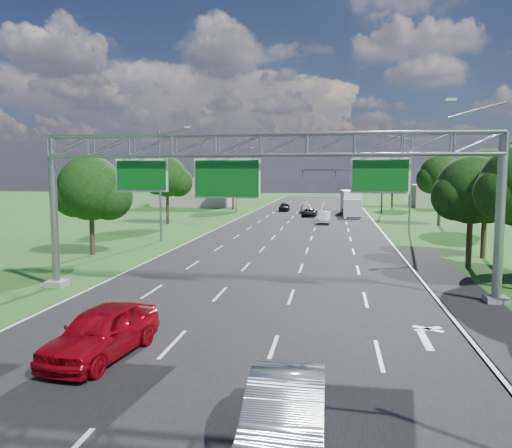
% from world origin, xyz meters
% --- Properties ---
extents(ground, '(220.00, 220.00, 0.00)m').
position_xyz_m(ground, '(0.00, 30.00, 0.00)').
color(ground, '#245319').
rests_on(ground, ground).
extents(road, '(18.00, 180.00, 0.02)m').
position_xyz_m(road, '(0.00, 30.00, 0.00)').
color(road, black).
rests_on(road, ground).
extents(road_flare, '(3.00, 30.00, 0.02)m').
position_xyz_m(road_flare, '(10.20, 14.00, 0.00)').
color(road_flare, black).
rests_on(road_flare, ground).
extents(sign_gantry, '(23.50, 1.00, 9.56)m').
position_xyz_m(sign_gantry, '(0.33, 12.00, 6.89)').
color(sign_gantry, gray).
rests_on(sign_gantry, ground).
extents(traffic_signal, '(12.21, 0.24, 7.00)m').
position_xyz_m(traffic_signal, '(7.48, 65.00, 5.17)').
color(traffic_signal, black).
rests_on(traffic_signal, ground).
extents(streetlight_l_near, '(2.97, 0.22, 10.16)m').
position_xyz_m(streetlight_l_near, '(-11.30, 30.00, 5.58)').
color(streetlight_l_near, gray).
rests_on(streetlight_l_near, ground).
extents(streetlight_l_far, '(2.97, 0.22, 10.16)m').
position_xyz_m(streetlight_l_far, '(-11.30, 65.00, 5.58)').
color(streetlight_l_far, gray).
rests_on(streetlight_l_far, ground).
extents(streetlight_r_mid, '(2.97, 0.22, 10.16)m').
position_xyz_m(streetlight_r_mid, '(11.30, 40.00, 5.58)').
color(streetlight_r_mid, gray).
rests_on(streetlight_r_mid, ground).
extents(tree_verge_la, '(5.76, 4.80, 7.40)m').
position_xyz_m(tree_verge_la, '(-13.92, 22.04, 4.76)').
color(tree_verge_la, '#2D2116').
rests_on(tree_verge_la, ground).
extents(tree_verge_lb, '(5.76, 4.80, 8.06)m').
position_xyz_m(tree_verge_lb, '(-15.92, 45.04, 5.41)').
color(tree_verge_lb, '#2D2116').
rests_on(tree_verge_lb, ground).
extents(tree_verge_lc, '(5.76, 4.80, 7.62)m').
position_xyz_m(tree_verge_lc, '(-12.92, 70.04, 4.98)').
color(tree_verge_lc, '#2D2116').
rests_on(tree_verge_lc, ground).
extents(tree_verge_rd, '(5.76, 4.80, 8.28)m').
position_xyz_m(tree_verge_rd, '(16.08, 48.04, 5.63)').
color(tree_verge_rd, '#2D2116').
rests_on(tree_verge_rd, ground).
extents(tree_verge_re, '(5.76, 4.80, 7.84)m').
position_xyz_m(tree_verge_re, '(14.08, 78.04, 5.20)').
color(tree_verge_re, '#2D2116').
rests_on(tree_verge_re, ground).
extents(building_left, '(14.00, 10.00, 5.00)m').
position_xyz_m(building_left, '(-22.00, 78.00, 2.50)').
color(building_left, '#A39689').
rests_on(building_left, ground).
extents(building_right, '(12.00, 9.00, 4.00)m').
position_xyz_m(building_right, '(24.00, 82.00, 2.00)').
color(building_right, '#A39689').
rests_on(building_right, ground).
extents(red_coupe, '(2.70, 5.27, 1.72)m').
position_xyz_m(red_coupe, '(-3.75, 2.53, 0.86)').
color(red_coupe, '#AA0714').
rests_on(red_coupe, ground).
extents(silver_sedan, '(1.81, 4.95, 1.62)m').
position_xyz_m(silver_sedan, '(2.84, -2.22, 0.81)').
color(silver_sedan, '#A6ABB1').
rests_on(silver_sedan, ground).
extents(car_queue_a, '(2.40, 4.65, 1.29)m').
position_xyz_m(car_queue_a, '(-0.31, 63.97, 0.64)').
color(car_queue_a, silver).
rests_on(car_queue_a, ground).
extents(car_queue_b, '(2.14, 4.24, 1.15)m').
position_xyz_m(car_queue_b, '(0.42, 57.83, 0.58)').
color(car_queue_b, black).
rests_on(car_queue_b, ground).
extents(car_queue_c, '(1.61, 3.98, 1.35)m').
position_xyz_m(car_queue_c, '(-4.09, 67.60, 0.68)').
color(car_queue_c, black).
rests_on(car_queue_c, ground).
extents(car_queue_d, '(1.62, 4.32, 1.41)m').
position_xyz_m(car_queue_d, '(2.67, 48.76, 0.71)').
color(car_queue_d, silver).
rests_on(car_queue_d, ground).
extents(box_truck, '(3.10, 9.37, 3.49)m').
position_xyz_m(box_truck, '(6.38, 63.03, 1.68)').
color(box_truck, silver).
rests_on(box_truck, ground).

